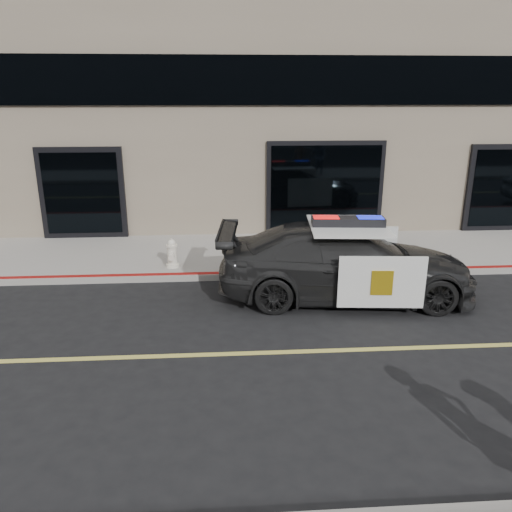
{
  "coord_description": "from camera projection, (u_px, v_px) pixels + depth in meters",
  "views": [
    {
      "loc": [
        -3.99,
        -7.43,
        4.13
      ],
      "look_at": [
        -3.35,
        2.2,
        1.0
      ],
      "focal_mm": 35.0,
      "sensor_mm": 36.0,
      "label": 1
    }
  ],
  "objects": [
    {
      "name": "ground",
      "position": [
        458.0,
        347.0,
        8.58
      ],
      "size": [
        120.0,
        120.0,
        0.0
      ],
      "primitive_type": "plane",
      "color": "black",
      "rests_on": "ground"
    },
    {
      "name": "building_n",
      "position": [
        339.0,
        36.0,
        16.69
      ],
      "size": [
        60.0,
        7.0,
        12.0
      ],
      "primitive_type": "cube",
      "color": "#756856",
      "rests_on": "ground"
    },
    {
      "name": "fire_hydrant",
      "position": [
        172.0,
        254.0,
        11.99
      ],
      "size": [
        0.32,
        0.44,
        0.71
      ],
      "color": "white",
      "rests_on": "sidewalk_n"
    },
    {
      "name": "police_car",
      "position": [
        346.0,
        262.0,
        10.48
      ],
      "size": [
        3.08,
        5.7,
        1.75
      ],
      "color": "black",
      "rests_on": "ground"
    },
    {
      "name": "sidewalk_n",
      "position": [
        371.0,
        251.0,
        13.54
      ],
      "size": [
        60.0,
        3.5,
        0.15
      ],
      "primitive_type": "cube",
      "color": "gray",
      "rests_on": "ground"
    }
  ]
}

